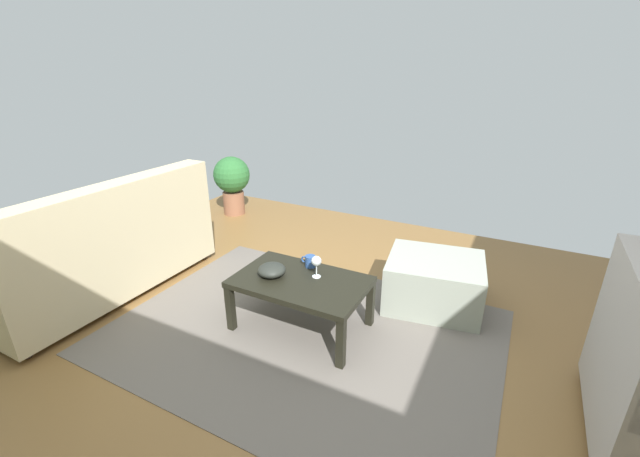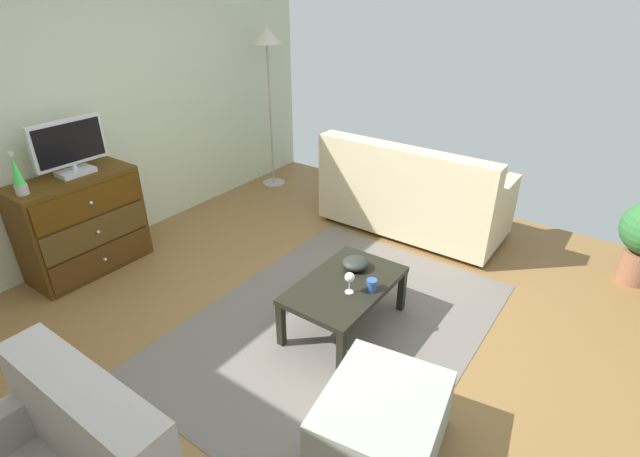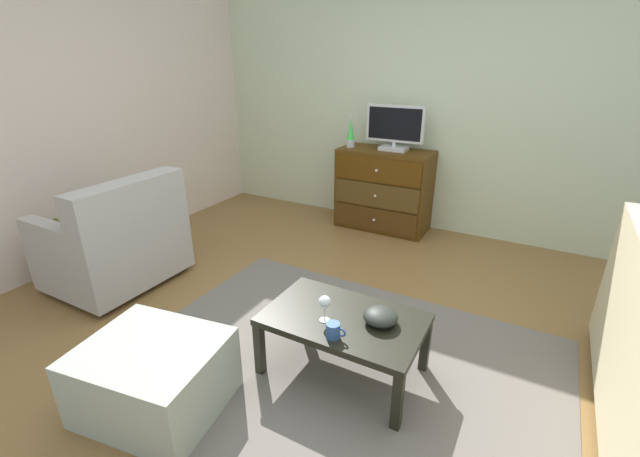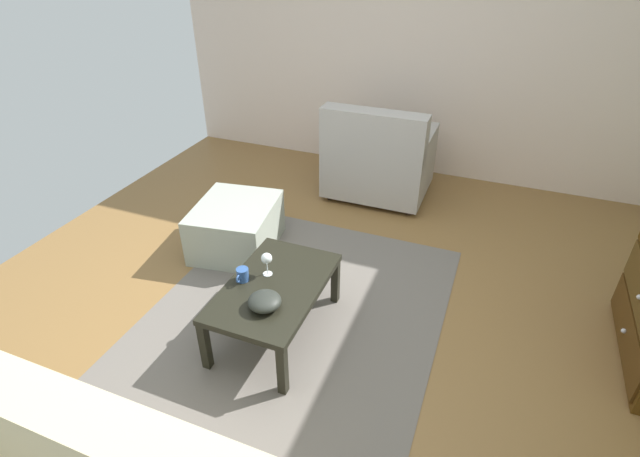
{
  "view_description": "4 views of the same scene",
  "coord_description": "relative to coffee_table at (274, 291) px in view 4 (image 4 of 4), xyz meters",
  "views": [
    {
      "loc": [
        -0.99,
        1.83,
        1.74
      ],
      "look_at": [
        0.04,
        -0.14,
        0.84
      ],
      "focal_mm": 22.6,
      "sensor_mm": 36.0,
      "label": 1
    },
    {
      "loc": [
        -2.12,
        -1.71,
        2.28
      ],
      "look_at": [
        0.15,
        -0.09,
        0.81
      ],
      "focal_mm": 26.45,
      "sensor_mm": 36.0,
      "label": 2
    },
    {
      "loc": [
        1.1,
        -2.08,
        1.76
      ],
      "look_at": [
        0.02,
        -0.12,
        0.84
      ],
      "focal_mm": 23.5,
      "sensor_mm": 36.0,
      "label": 3
    },
    {
      "loc": [
        2.27,
        0.86,
        2.23
      ],
      "look_at": [
        0.08,
        -0.01,
        0.75
      ],
      "focal_mm": 26.88,
      "sensor_mm": 36.0,
      "label": 4
    }
  ],
  "objects": [
    {
      "name": "ground_plane",
      "position": [
        -0.24,
        0.25,
        -0.36
      ],
      "size": [
        5.67,
        5.17,
        0.05
      ],
      "primitive_type": "cube",
      "color": "brown"
    },
    {
      "name": "area_rug",
      "position": [
        -0.04,
        0.05,
        -0.33
      ],
      "size": [
        2.6,
        1.9,
        0.01
      ],
      "primitive_type": "cube",
      "color": "#666059",
      "rests_on": "ground_plane"
    },
    {
      "name": "wine_glass",
      "position": [
        -0.08,
        -0.08,
        0.16
      ],
      "size": [
        0.07,
        0.07,
        0.16
      ],
      "color": "silver",
      "rests_on": "coffee_table"
    },
    {
      "name": "bowl_decorative",
      "position": [
        0.2,
        0.04,
        0.09
      ],
      "size": [
        0.19,
        0.19,
        0.09
      ],
      "primitive_type": "ellipsoid",
      "color": "#272B26",
      "rests_on": "coffee_table"
    },
    {
      "name": "wall_plain_left",
      "position": [
        -2.84,
        0.25,
        1.01
      ],
      "size": [
        0.12,
        5.17,
        2.7
      ],
      "primitive_type": "cube",
      "color": "beige",
      "rests_on": "ground_plane"
    },
    {
      "name": "ottoman",
      "position": [
        -0.76,
        -0.73,
        -0.14
      ],
      "size": [
        0.78,
        0.7,
        0.39
      ],
      "primitive_type": "cube",
      "rotation": [
        0.0,
        0.0,
        0.15
      ],
      "color": "#99A294",
      "rests_on": "ground_plane"
    },
    {
      "name": "armchair",
      "position": [
        -2.07,
        0.07,
        0.03
      ],
      "size": [
        0.8,
        0.94,
        0.92
      ],
      "color": "#332319",
      "rests_on": "ground_plane"
    },
    {
      "name": "mug",
      "position": [
        0.03,
        -0.2,
        0.09
      ],
      "size": [
        0.11,
        0.08,
        0.08
      ],
      "color": "#2C4E8C",
      "rests_on": "coffee_table"
    },
    {
      "name": "coffee_table",
      "position": [
        0.0,
        0.0,
        0.0
      ],
      "size": [
        0.91,
        0.56,
        0.38
      ],
      "color": "black",
      "rests_on": "ground_plane"
    }
  ]
}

